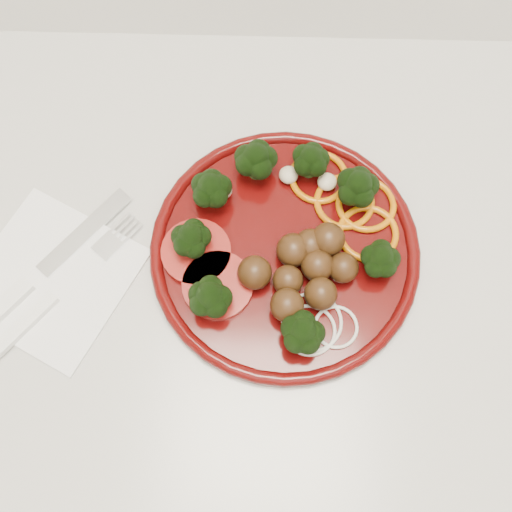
{
  "coord_description": "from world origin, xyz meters",
  "views": [
    {
      "loc": [
        -0.19,
        1.48,
        1.54
      ],
      "look_at": [
        -0.2,
        1.71,
        0.92
      ],
      "focal_mm": 45.0,
      "sensor_mm": 36.0,
      "label": 1
    }
  ],
  "objects_px": {
    "knife": "(25,287)",
    "plate": "(286,246)",
    "fork": "(41,308)",
    "napkin": "(52,278)"
  },
  "relations": [
    {
      "from": "plate",
      "to": "napkin",
      "type": "relative_size",
      "value": 1.85
    },
    {
      "from": "fork",
      "to": "plate",
      "type": "bearing_deg",
      "value": -33.94
    },
    {
      "from": "plate",
      "to": "fork",
      "type": "distance_m",
      "value": 0.26
    },
    {
      "from": "knife",
      "to": "fork",
      "type": "height_order",
      "value": "knife"
    },
    {
      "from": "plate",
      "to": "fork",
      "type": "xyz_separation_m",
      "value": [
        -0.25,
        -0.07,
        -0.01
      ]
    },
    {
      "from": "knife",
      "to": "plate",
      "type": "bearing_deg",
      "value": -39.55
    },
    {
      "from": "plate",
      "to": "fork",
      "type": "relative_size",
      "value": 1.72
    },
    {
      "from": "napkin",
      "to": "fork",
      "type": "height_order",
      "value": "fork"
    },
    {
      "from": "knife",
      "to": "napkin",
      "type": "bearing_deg",
      "value": -22.66
    },
    {
      "from": "napkin",
      "to": "knife",
      "type": "bearing_deg",
      "value": -152.93
    }
  ]
}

